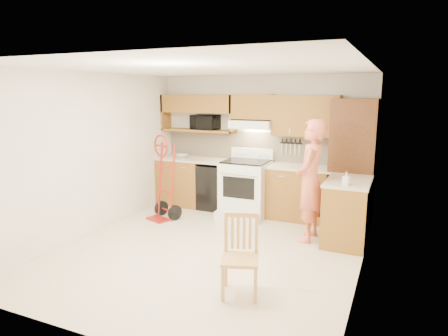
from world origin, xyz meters
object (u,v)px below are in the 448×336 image
Objects in this scene: person at (310,181)px; dining_chair at (240,257)px; microwave at (205,122)px; hand_truck at (162,182)px; range at (244,184)px.

person is 2.06m from dining_chair.
person is 2.06× the size of dining_chair.
microwave is 0.28× the size of person.
microwave is at bearing -114.64° from person.
dining_chair is at bearing -19.69° from hand_truck.
dining_chair is at bearing -53.05° from microwave.
person reaches higher than range.
person is (2.27, -1.07, -0.72)m from microwave.
microwave reaches higher than dining_chair.
hand_truck is (-0.28, -1.12, -0.96)m from microwave.
hand_truck is at bearing -99.51° from microwave.
microwave is at bearing 104.04° from dining_chair.
microwave is 3.81m from dining_chair.
microwave reaches higher than hand_truck.
hand_truck is at bearing -88.23° from person.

